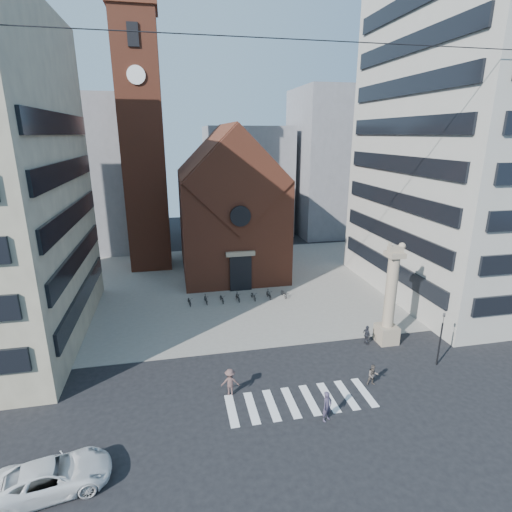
# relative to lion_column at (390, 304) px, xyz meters

# --- Properties ---
(ground) EXTENTS (120.00, 120.00, 0.00)m
(ground) POSITION_rel_lion_column_xyz_m (-10.01, -3.00, -3.46)
(ground) COLOR black
(ground) RESTS_ON ground
(piazza) EXTENTS (46.00, 30.00, 0.05)m
(piazza) POSITION_rel_lion_column_xyz_m (-10.01, 16.00, -3.43)
(piazza) COLOR gray
(piazza) RESTS_ON ground
(zebra_crossing) EXTENTS (10.20, 3.20, 0.01)m
(zebra_crossing) POSITION_rel_lion_column_xyz_m (-9.46, -6.00, -3.45)
(zebra_crossing) COLOR white
(zebra_crossing) RESTS_ON ground
(church) EXTENTS (12.00, 16.65, 18.00)m
(church) POSITION_rel_lion_column_xyz_m (-10.01, 22.04, 4.53)
(church) COLOR brown
(church) RESTS_ON ground
(campanile) EXTENTS (5.50, 5.50, 31.20)m
(campanile) POSITION_rel_lion_column_xyz_m (-20.01, 25.00, 12.28)
(campanile) COLOR brown
(campanile) RESTS_ON ground
(building_right) EXTENTS (18.00, 22.00, 32.00)m
(building_right) POSITION_rel_lion_column_xyz_m (13.99, 9.00, 12.54)
(building_right) COLOR #A7A297
(building_right) RESTS_ON ground
(bg_block_left) EXTENTS (16.00, 14.00, 22.00)m
(bg_block_left) POSITION_rel_lion_column_xyz_m (-30.01, 37.00, 7.54)
(bg_block_left) COLOR gray
(bg_block_left) RESTS_ON ground
(bg_block_mid) EXTENTS (14.00, 12.00, 18.00)m
(bg_block_mid) POSITION_rel_lion_column_xyz_m (-4.01, 42.00, 5.54)
(bg_block_mid) COLOR gray
(bg_block_mid) RESTS_ON ground
(bg_block_right) EXTENTS (16.00, 14.00, 24.00)m
(bg_block_right) POSITION_rel_lion_column_xyz_m (11.99, 39.00, 8.54)
(bg_block_right) COLOR gray
(bg_block_right) RESTS_ON ground
(lion_column) EXTENTS (1.63, 1.60, 8.68)m
(lion_column) POSITION_rel_lion_column_xyz_m (0.00, 0.00, 0.00)
(lion_column) COLOR tan
(lion_column) RESTS_ON ground
(traffic_light) EXTENTS (0.13, 0.16, 4.30)m
(traffic_light) POSITION_rel_lion_column_xyz_m (1.99, -4.00, -1.17)
(traffic_light) COLOR black
(traffic_light) RESTS_ON ground
(white_car) EXTENTS (5.94, 3.55, 1.54)m
(white_car) POSITION_rel_lion_column_xyz_m (-23.47, -10.01, -2.68)
(white_car) COLOR silver
(white_car) RESTS_ON ground
(pedestrian_0) EXTENTS (0.85, 0.76, 1.95)m
(pedestrian_0) POSITION_rel_lion_column_xyz_m (-8.46, -8.04, -2.48)
(pedestrian_0) COLOR #3A3347
(pedestrian_0) RESTS_ON ground
(pedestrian_1) EXTENTS (0.82, 0.68, 1.54)m
(pedestrian_1) POSITION_rel_lion_column_xyz_m (-4.00, -5.30, -2.69)
(pedestrian_1) COLOR #504740
(pedestrian_1) RESTS_ON ground
(pedestrian_2) EXTENTS (0.55, 1.02, 1.66)m
(pedestrian_2) POSITION_rel_lion_column_xyz_m (-1.80, 0.00, -2.63)
(pedestrian_2) COLOR #282930
(pedestrian_2) RESTS_ON ground
(pedestrian_3) EXTENTS (1.29, 0.82, 1.89)m
(pedestrian_3) POSITION_rel_lion_column_xyz_m (-13.85, -4.31, -2.51)
(pedestrian_3) COLOR brown
(pedestrian_3) RESTS_ON ground
(scooter_0) EXTENTS (0.73, 1.64, 0.83)m
(scooter_0) POSITION_rel_lion_column_xyz_m (-15.83, 11.00, -2.99)
(scooter_0) COLOR black
(scooter_0) RESTS_ON piazza
(scooter_1) EXTENTS (0.60, 1.58, 0.92)m
(scooter_1) POSITION_rel_lion_column_xyz_m (-14.16, 11.00, -2.95)
(scooter_1) COLOR black
(scooter_1) RESTS_ON piazza
(scooter_2) EXTENTS (0.73, 1.64, 0.83)m
(scooter_2) POSITION_rel_lion_column_xyz_m (-12.49, 11.00, -2.99)
(scooter_2) COLOR black
(scooter_2) RESTS_ON piazza
(scooter_3) EXTENTS (0.60, 1.58, 0.92)m
(scooter_3) POSITION_rel_lion_column_xyz_m (-10.83, 11.00, -2.95)
(scooter_3) COLOR black
(scooter_3) RESTS_ON piazza
(scooter_4) EXTENTS (0.73, 1.64, 0.83)m
(scooter_4) POSITION_rel_lion_column_xyz_m (-9.16, 11.00, -2.99)
(scooter_4) COLOR black
(scooter_4) RESTS_ON piazza
(scooter_5) EXTENTS (0.60, 1.58, 0.92)m
(scooter_5) POSITION_rel_lion_column_xyz_m (-7.49, 11.00, -2.95)
(scooter_5) COLOR black
(scooter_5) RESTS_ON piazza
(scooter_6) EXTENTS (0.73, 1.64, 0.83)m
(scooter_6) POSITION_rel_lion_column_xyz_m (-5.83, 11.00, -2.99)
(scooter_6) COLOR black
(scooter_6) RESTS_ON piazza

